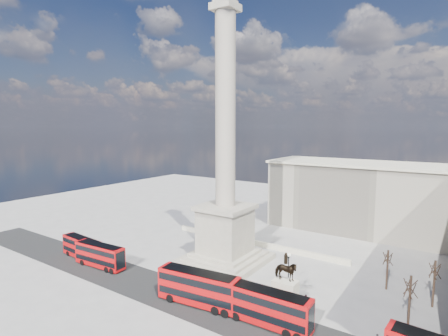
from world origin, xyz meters
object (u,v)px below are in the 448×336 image
Objects in this scene: nelsons_column at (225,194)px; red_bus_b at (199,288)px; red_bus_c at (267,307)px; pedestrian_standing at (415,335)px; red_bus_e at (82,248)px; red_bus_a at (100,255)px; equestrian_statue at (285,291)px; pedestrian_crossing at (306,301)px; victorian_lamp at (288,269)px.

red_bus_b is at bearing -69.18° from nelsons_column.
pedestrian_standing is (15.86, 6.53, -1.49)m from red_bus_c.
nelsons_column is 4.90× the size of red_bus_e.
red_bus_c is (33.29, 0.19, 0.24)m from red_bus_a.
red_bus_a is (-17.15, -14.68, -10.70)m from nelsons_column.
pedestrian_standing is (26.18, 7.35, -1.61)m from red_bus_b.
red_bus_b is 27.24m from pedestrian_standing.
pedestrian_standing is (32.00, -7.96, -11.96)m from nelsons_column.
pedestrian_standing is at bearing 7.92° from equestrian_statue.
pedestrian_standing is at bearing 8.84° from red_bus_b.
pedestrian_crossing is (35.63, 7.37, -1.32)m from red_bus_a.
red_bus_e is 1.68× the size of victorian_lamp.
nelsons_column is 23.23m from pedestrian_crossing.
nelsons_column is 17.83m from victorian_lamp.
victorian_lamp is (14.53, -4.37, -9.36)m from nelsons_column.
red_bus_e is 5.32× the size of pedestrian_standing.
red_bus_c is (16.14, -14.49, -10.47)m from nelsons_column.
red_bus_c is 10.31m from victorian_lamp.
red_bus_b is 10.35m from red_bus_c.
nelsons_column is 29.43m from red_bus_e.
red_bus_b is at bearing 69.03° from pedestrian_crossing.
nelsons_column reaches higher than red_bus_c.
victorian_lamp is 0.72× the size of equestrian_statue.
pedestrian_standing is at bearing -146.06° from pedestrian_crossing.
nelsons_column reaches higher than pedestrian_crossing.
victorian_lamp is 3.16× the size of pedestrian_standing.
red_bus_a is at bearing -18.05° from pedestrian_standing.
victorian_lamp reaches higher than red_bus_e.
red_bus_c reaches higher than pedestrian_standing.
nelsons_column is 4.31× the size of red_bus_c.
equestrian_statue is (2.06, -5.74, -0.66)m from victorian_lamp.
red_bus_c is at bearing -3.46° from pedestrian_standing.
red_bus_b is (5.82, -15.31, -10.35)m from nelsons_column.
equestrian_statue is at bearing 18.96° from red_bus_b.
pedestrian_crossing is at bearing 70.72° from red_bus_c.
equestrian_statue is 15.68m from pedestrian_standing.
victorian_lamp is 18.02m from pedestrian_standing.
red_bus_b is 11.96m from equestrian_statue.
red_bus_e is 39.30m from victorian_lamp.
equestrian_statue is 3.93m from pedestrian_crossing.
red_bus_c is 1.14× the size of red_bus_e.
nelsons_column is at bearing 34.64° from red_bus_e.
red_bus_e is at bearing 169.83° from red_bus_a.
victorian_lamp is (38.08, 9.60, 1.42)m from red_bus_e.
victorian_lamp reaches higher than red_bus_c.
red_bus_a is at bearing 48.42° from pedestrian_crossing.
equestrian_statue is at bearing 82.95° from red_bus_c.
equestrian_statue is (16.59, -10.11, -10.02)m from nelsons_column.
victorian_lamp is at bearing 14.16° from red_bus_a.
red_bus_a is at bearing -172.28° from equestrian_statue.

